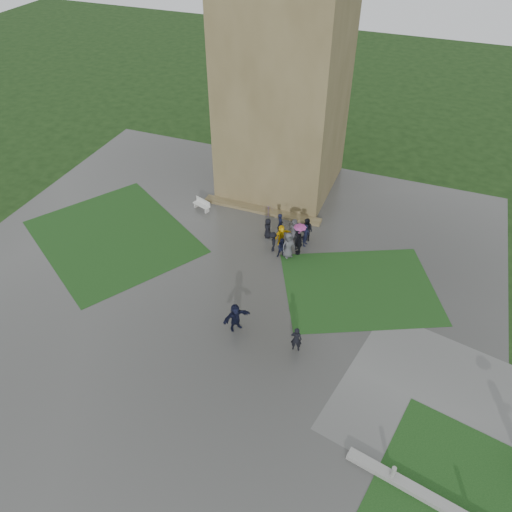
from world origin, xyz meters
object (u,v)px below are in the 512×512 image
(bench, at_px, (202,205))
(pedestrian_near, at_px, (296,339))
(pedestrian_mid, at_px, (235,317))
(tower, at_px, (285,70))

(bench, relative_size, pedestrian_near, 0.92)
(bench, bearing_deg, pedestrian_mid, -34.74)
(tower, height_order, pedestrian_near, tower)
(pedestrian_near, bearing_deg, pedestrian_mid, -11.24)
(pedestrian_near, bearing_deg, tower, -75.78)
(tower, height_order, bench, tower)
(bench, xyz_separation_m, pedestrian_mid, (6.94, -10.01, 0.46))
(bench, relative_size, pedestrian_mid, 0.84)
(tower, distance_m, pedestrian_near, 19.04)
(tower, distance_m, bench, 11.13)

